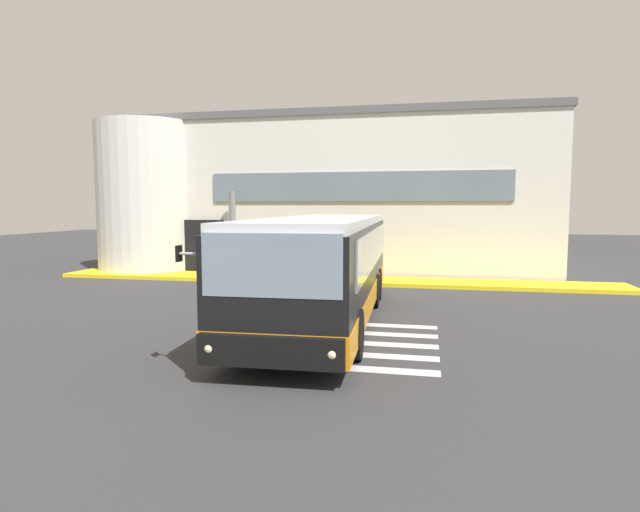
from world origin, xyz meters
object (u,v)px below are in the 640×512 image
(passenger_near_column, at_px, (245,253))
(passenger_at_curb_edge, at_px, (299,254))
(bus_main_foreground, at_px, (323,270))
(entry_support_column, at_px, (233,232))
(passenger_by_doorway, at_px, (266,255))

(passenger_near_column, distance_m, passenger_at_curb_edge, 2.22)
(passenger_near_column, xyz_separation_m, passenger_at_curb_edge, (2.19, 0.36, 0.00))
(bus_main_foreground, bearing_deg, entry_support_column, 125.83)
(entry_support_column, bearing_deg, passenger_at_curb_edge, -6.57)
(bus_main_foreground, distance_m, passenger_near_column, 8.25)
(entry_support_column, relative_size, bus_main_foreground, 0.33)
(bus_main_foreground, bearing_deg, passenger_at_curb_edge, 108.81)
(passenger_near_column, relative_size, passenger_by_doorway, 1.00)
(entry_support_column, distance_m, bus_main_foreground, 9.30)
(bus_main_foreground, height_order, passenger_by_doorway, bus_main_foreground)
(entry_support_column, distance_m, passenger_at_curb_edge, 3.11)
(entry_support_column, distance_m, passenger_by_doorway, 2.25)
(entry_support_column, xyz_separation_m, passenger_at_curb_edge, (2.99, -0.34, -0.81))
(bus_main_foreground, relative_size, passenger_near_column, 6.37)
(passenger_near_column, relative_size, passenger_at_curb_edge, 1.00)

